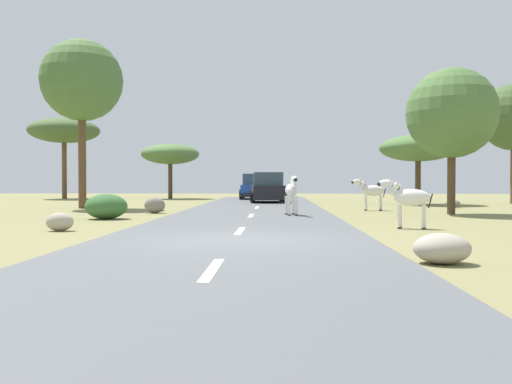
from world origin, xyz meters
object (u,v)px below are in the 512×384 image
(car_0, at_px, (255,187))
(bush_0, at_px, (106,207))
(zebra_3, at_px, (409,198))
(car_1, at_px, (268,189))
(tree_2, at_px, (82,81))
(tree_4, at_px, (170,154))
(rock_1, at_px, (155,205))
(rock_2, at_px, (452,204))
(zebra_2, at_px, (371,191))
(rock_0, at_px, (442,248))
(tree_7, at_px, (452,113))
(rock_3, at_px, (60,222))
(zebra_0, at_px, (292,191))
(tree_1, at_px, (64,131))
(tree_3, at_px, (418,148))

(car_0, distance_m, bush_0, 20.32)
(zebra_3, xyz_separation_m, car_1, (-4.07, 17.27, 0.02))
(tree_2, xyz_separation_m, bush_0, (3.37, -7.22, -5.54))
(tree_4, bearing_deg, rock_1, -81.06)
(tree_2, distance_m, rock_2, 18.57)
(zebra_2, xyz_separation_m, rock_0, (-1.58, -15.57, -0.61))
(tree_7, distance_m, rock_0, 14.04)
(tree_7, distance_m, rock_3, 14.92)
(zebra_3, distance_m, car_1, 17.74)
(zebra_0, height_order, rock_0, zebra_0)
(tree_1, distance_m, tree_2, 15.72)
(zebra_2, distance_m, rock_3, 14.14)
(zebra_0, xyz_separation_m, zebra_2, (3.59, 4.25, -0.08))
(zebra_2, relative_size, rock_3, 2.15)
(car_0, height_order, rock_2, car_0)
(tree_1, distance_m, tree_7, 28.92)
(zebra_2, height_order, rock_2, zebra_2)
(car_0, relative_size, rock_3, 6.19)
(rock_0, relative_size, rock_2, 1.18)
(tree_3, xyz_separation_m, tree_7, (-1.00, -8.93, 0.81))
(zebra_2, height_order, zebra_3, zebra_2)
(zebra_2, bearing_deg, rock_0, 176.54)
(zebra_3, height_order, tree_4, tree_4)
(zebra_2, xyz_separation_m, tree_1, (-19.67, 15.73, 4.11))
(tree_2, distance_m, rock_3, 13.49)
(bush_0, bearing_deg, zebra_0, 13.87)
(car_0, bearing_deg, rock_0, 97.43)
(zebra_2, xyz_separation_m, bush_0, (-9.88, -5.80, -0.42))
(rock_0, bearing_deg, zebra_2, 84.21)
(zebra_2, xyz_separation_m, rock_3, (-9.70, -10.26, -0.61))
(zebra_0, height_order, tree_2, tree_2)
(zebra_2, xyz_separation_m, tree_4, (-11.82, 15.60, 2.38))
(zebra_0, distance_m, car_0, 18.41)
(zebra_3, xyz_separation_m, rock_2, (4.92, 11.85, -0.63))
(rock_2, bearing_deg, rock_0, -108.01)
(zebra_3, height_order, rock_3, zebra_3)
(rock_2, bearing_deg, tree_4, 141.34)
(rock_0, bearing_deg, rock_3, 146.84)
(car_0, bearing_deg, tree_3, 139.48)
(zebra_2, distance_m, car_1, 9.32)
(tree_1, distance_m, rock_0, 36.46)
(bush_0, xyz_separation_m, rock_3, (0.18, -4.46, -0.19))
(zebra_0, relative_size, tree_2, 0.20)
(rock_0, height_order, rock_1, rock_1)
(tree_1, distance_m, rock_2, 27.75)
(tree_4, bearing_deg, zebra_0, -67.48)
(bush_0, xyz_separation_m, rock_0, (8.30, -9.77, -0.19))
(rock_2, height_order, rock_3, rock_3)
(tree_3, xyz_separation_m, rock_2, (0.73, -3.59, -2.87))
(zebra_2, distance_m, tree_4, 19.72)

